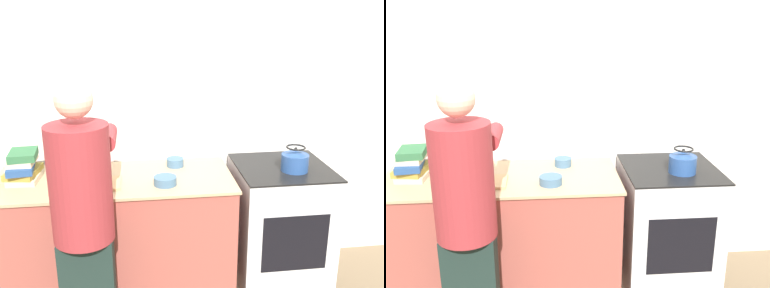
# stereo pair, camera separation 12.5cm
# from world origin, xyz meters

# --- Properties ---
(wall_back) EXTENTS (8.00, 0.05, 2.60)m
(wall_back) POSITION_xyz_m (0.00, 0.72, 1.30)
(wall_back) COLOR silver
(wall_back) RESTS_ON ground_plane
(counter) EXTENTS (1.59, 0.67, 0.90)m
(counter) POSITION_xyz_m (-0.35, 0.32, 0.45)
(counter) COLOR #9E4C42
(counter) RESTS_ON ground_plane
(oven) EXTENTS (0.64, 0.65, 0.92)m
(oven) POSITION_xyz_m (0.82, 0.32, 0.46)
(oven) COLOR silver
(oven) RESTS_ON ground_plane
(person) EXTENTS (0.37, 0.61, 1.64)m
(person) POSITION_xyz_m (-0.49, -0.21, 0.89)
(person) COLOR #1A2B26
(person) RESTS_ON ground_plane
(cutting_board) EXTENTS (0.37, 0.22, 0.02)m
(cutting_board) POSITION_xyz_m (-0.49, 0.22, 0.90)
(cutting_board) COLOR tan
(cutting_board) RESTS_ON counter
(knife) EXTENTS (0.23, 0.09, 0.01)m
(knife) POSITION_xyz_m (-0.54, 0.25, 0.92)
(knife) COLOR silver
(knife) RESTS_ON cutting_board
(kettle) EXTENTS (0.18, 0.18, 0.17)m
(kettle) POSITION_xyz_m (0.87, 0.24, 1.00)
(kettle) COLOR #284C8C
(kettle) RESTS_ON oven
(bowl_prep) EXTENTS (0.15, 0.15, 0.05)m
(bowl_prep) POSITION_xyz_m (-0.02, 0.17, 0.92)
(bowl_prep) COLOR #426684
(bowl_prep) RESTS_ON counter
(bowl_mixing) EXTENTS (0.12, 0.12, 0.06)m
(bowl_mixing) POSITION_xyz_m (0.08, 0.51, 0.92)
(bowl_mixing) COLOR #426684
(bowl_mixing) RESTS_ON counter
(canister_jar) EXTENTS (0.13, 0.13, 0.15)m
(canister_jar) POSITION_xyz_m (-0.74, 0.52, 0.97)
(canister_jar) COLOR #4C4C51
(canister_jar) RESTS_ON counter
(book_stack) EXTENTS (0.22, 0.31, 0.20)m
(book_stack) POSITION_xyz_m (-0.94, 0.37, 0.99)
(book_stack) COLOR beige
(book_stack) RESTS_ON counter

